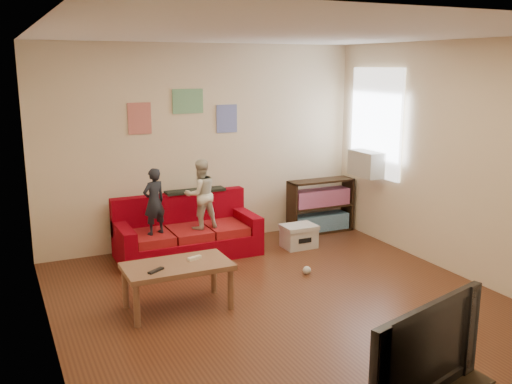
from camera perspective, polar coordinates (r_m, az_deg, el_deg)
name	(u,v)px	position (r m, az deg, el deg)	size (l,w,h in m)	color
room_shell	(291,178)	(5.52, 3.53, 1.39)	(4.52, 5.02, 2.72)	#5A2E1A
sofa	(186,235)	(7.47, -6.97, -4.25)	(1.80, 0.83, 0.79)	maroon
child_a	(154,201)	(7.06, -10.16, -0.94)	(0.30, 0.20, 0.82)	black
child_b	(201,194)	(7.22, -5.57, -0.22)	(0.43, 0.34, 0.89)	beige
coffee_table	(177,270)	(5.81, -7.87, -7.77)	(1.06, 0.58, 0.48)	brown
remote	(156,271)	(5.61, -9.98, -7.74)	(0.18, 0.05, 0.02)	black
game_controller	(194,258)	(5.88, -6.17, -6.58)	(0.15, 0.04, 0.03)	white
bookshelf	(320,209)	(8.43, 6.44, -1.68)	(0.98, 0.29, 0.78)	black
window	(376,123)	(8.05, 11.91, 6.79)	(0.04, 1.08, 1.48)	white
ac_unit	(367,164)	(8.05, 11.05, 2.80)	(0.28, 0.55, 0.35)	#B7B2A3
artwork_left	(140,118)	(7.47, -11.56, 7.22)	(0.30, 0.01, 0.40)	#D87266
artwork_center	(188,101)	(7.63, -6.83, 9.00)	(0.42, 0.01, 0.32)	#72B27F
artwork_right	(227,119)	(7.84, -2.94, 7.34)	(0.30, 0.01, 0.38)	#727FCC
file_box	(299,236)	(7.74, 4.31, -4.41)	(0.45, 0.34, 0.31)	beige
television	(413,345)	(3.75, 15.38, -14.58)	(1.08, 0.14, 0.62)	black
tissue	(307,270)	(6.82, 5.11, -7.80)	(0.10, 0.10, 0.10)	beige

